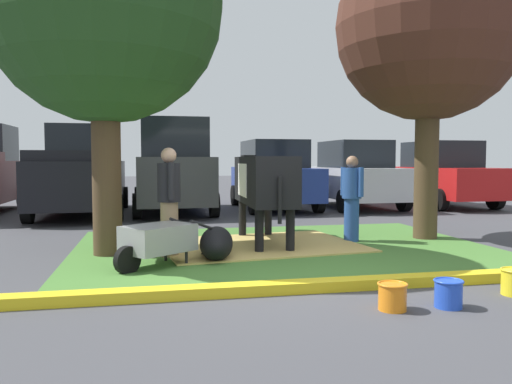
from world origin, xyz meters
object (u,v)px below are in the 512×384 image
person_handler (352,196)px  bucket_orange (392,296)px  shade_tree_right (429,29)px  suv_dark_grey (173,166)px  person_visitor_near (169,199)px  shade_tree_left (104,5)px  cow_holstein (263,181)px  sedan_blue (274,176)px  calf_lying (216,243)px  pickup_truck_black (82,173)px  hatchback_white (440,175)px  wheelbarrow (157,240)px  bucket_blue (448,293)px  sedan_silver (354,175)px

person_handler → bucket_orange: (-1.19, -3.90, -0.67)m
shade_tree_right → person_handler: bearing=-177.8°
suv_dark_grey → person_visitor_near: bearing=-93.0°
shade_tree_left → cow_holstein: shade_tree_left is taller
person_handler → sedan_blue: bearing=88.9°
calf_lying → pickup_truck_black: pickup_truck_black is taller
shade_tree_right → hatchback_white: size_ratio=1.24×
calf_lying → wheelbarrow: (-0.86, -0.44, 0.15)m
person_handler → person_visitor_near: 3.29m
person_handler → hatchback_white: 8.15m
bucket_blue → person_handler: bearing=81.2°
person_handler → bucket_orange: person_handler is taller
suv_dark_grey → bucket_orange: bearing=-80.3°
suv_dark_grey → shade_tree_left: bearing=-101.3°
shade_tree_left → suv_dark_grey: (1.26, 6.26, -2.46)m
shade_tree_left → calf_lying: (1.57, -0.63, -3.49)m
cow_holstein → sedan_silver: (4.17, 5.95, -0.11)m
bucket_blue → sedan_blue: (0.73, 10.17, 0.84)m
calf_lying → bucket_orange: 3.16m
wheelbarrow → sedan_blue: sedan_blue is taller
shade_tree_left → shade_tree_right: size_ratio=1.00×
pickup_truck_black → shade_tree_left: bearing=-79.8°
person_handler → shade_tree_left: bearing=-174.2°
bucket_blue → calf_lying: bearing=123.7°
person_visitor_near → pickup_truck_black: bearing=107.1°
person_visitor_near → suv_dark_grey: suv_dark_grey is taller
shade_tree_right → calf_lying: (-3.99, -1.10, -3.56)m
shade_tree_left → person_handler: shade_tree_left is taller
sedan_silver → wheelbarrow: bearing=-128.2°
person_handler → person_visitor_near: bearing=-166.3°
pickup_truck_black → suv_dark_grey: suv_dark_grey is taller
bucket_blue → sedan_silver: (3.22, 10.06, 0.84)m
cow_holstein → hatchback_white: size_ratio=0.71×
calf_lying → pickup_truck_black: 7.43m
person_handler → suv_dark_grey: suv_dark_grey is taller
calf_lying → person_visitor_near: 0.96m
shade_tree_left → calf_lying: shade_tree_left is taller
sedan_silver → hatchback_white: 2.86m
person_handler → person_visitor_near: (-3.19, -0.78, 0.06)m
bucket_blue → suv_dark_grey: bearing=102.9°
person_visitor_near → bucket_orange: person_visitor_near is taller
suv_dark_grey → hatchback_white: suv_dark_grey is taller
wheelbarrow → bucket_blue: 3.71m
sedan_blue → hatchback_white: same height
cow_holstein → suv_dark_grey: size_ratio=0.68×
cow_holstein → person_visitor_near: 1.90m
hatchback_white → shade_tree_right: bearing=-123.7°
bucket_orange → sedan_blue: 10.25m
shade_tree_right → suv_dark_grey: 7.64m
hatchback_white → person_handler: bearing=-132.1°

